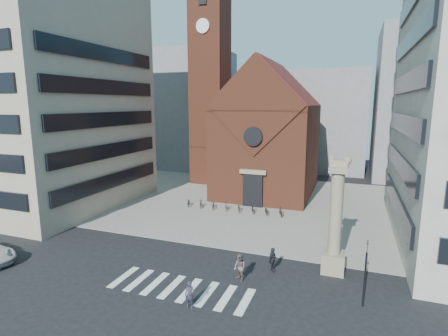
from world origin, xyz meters
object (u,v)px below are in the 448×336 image
(pedestrian_0, at_px, (190,295))
(pedestrian_1, at_px, (240,268))
(lion_column, at_px, (335,227))
(traffic_light, at_px, (365,272))
(scooter_0, at_px, (189,202))
(pedestrian_2, at_px, (272,260))

(pedestrian_0, relative_size, pedestrian_1, 0.88)
(lion_column, xyz_separation_m, pedestrian_0, (-7.88, -7.82, -2.60))
(traffic_light, height_order, scooter_0, traffic_light)
(pedestrian_1, distance_m, scooter_0, 18.80)
(lion_column, height_order, pedestrian_2, lion_column)
(pedestrian_1, bearing_deg, traffic_light, 37.20)
(traffic_light, bearing_deg, pedestrian_1, 177.27)
(lion_column, xyz_separation_m, traffic_light, (1.99, -4.00, -1.17))
(pedestrian_0, distance_m, scooter_0, 21.44)
(pedestrian_1, distance_m, pedestrian_2, 2.78)
(pedestrian_2, height_order, scooter_0, pedestrian_2)
(traffic_light, distance_m, scooter_0, 24.77)
(pedestrian_0, bearing_deg, pedestrian_1, 63.89)
(scooter_0, bearing_deg, traffic_light, -58.79)
(traffic_light, relative_size, pedestrian_0, 2.51)
(pedestrian_2, bearing_deg, pedestrian_0, 165.79)
(scooter_0, bearing_deg, lion_column, -53.58)
(pedestrian_1, relative_size, pedestrian_2, 1.04)
(pedestrian_1, height_order, scooter_0, pedestrian_1)
(traffic_light, distance_m, pedestrian_2, 6.80)
(lion_column, bearing_deg, pedestrian_1, -149.15)
(pedestrian_1, relative_size, scooter_0, 1.11)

